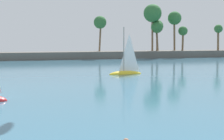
{
  "coord_description": "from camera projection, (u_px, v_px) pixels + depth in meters",
  "views": [
    {
      "loc": [
        -3.95,
        -2.62,
        4.94
      ],
      "look_at": [
        1.19,
        14.66,
        3.35
      ],
      "focal_mm": 57.56,
      "sensor_mm": 36.0,
      "label": 1
    }
  ],
  "objects": [
    {
      "name": "sea",
      "position": [
        28.0,
        65.0,
        66.04
      ],
      "size": [
        220.0,
        113.6,
        0.06
      ],
      "primitive_type": "cube",
      "color": "#386B84",
      "rests_on": "ground"
    },
    {
      "name": "palm_headland",
      "position": [
        17.0,
        43.0,
        81.14
      ],
      "size": [
        115.6,
        6.59,
        13.48
      ],
      "color": "#605B54",
      "rests_on": "ground"
    },
    {
      "name": "sailboat_mid_bay",
      "position": [
        126.0,
        70.0,
        49.1
      ],
      "size": [
        4.86,
        1.84,
        6.89
      ],
      "color": "yellow",
      "rests_on": "sea"
    }
  ]
}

